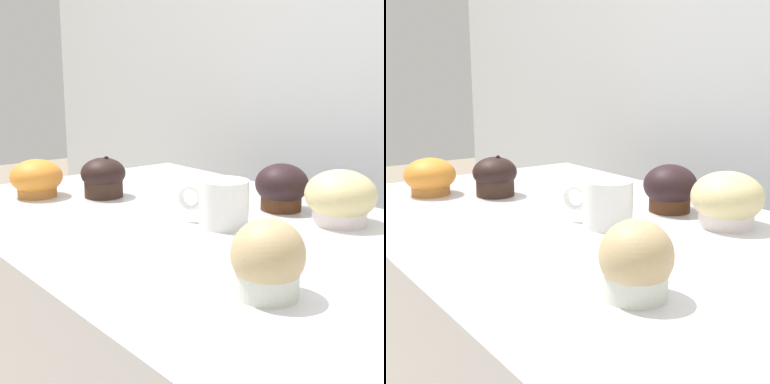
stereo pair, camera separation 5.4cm
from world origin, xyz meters
The scene contains 6 objects.
muffin_front_center centered at (-0.34, -0.13, 0.94)m, with size 0.10×0.10×0.08m.
muffin_back_left centered at (0.05, 0.17, 0.95)m, with size 0.10×0.10×0.09m.
muffin_back_right centered at (-0.25, -0.03, 0.94)m, with size 0.09×0.09×0.08m.
muffin_front_left centered at (0.17, 0.18, 0.95)m, with size 0.12×0.12×0.09m.
muffin_front_right centered at (0.30, -0.13, 0.95)m, with size 0.08×0.08×0.09m.
coffee_cup centered at (0.06, 0.02, 0.94)m, with size 0.12×0.08×0.08m.
Camera 2 is at (0.71, -0.51, 1.15)m, focal length 50.00 mm.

